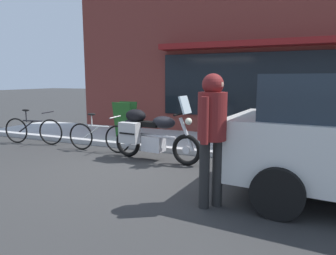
{
  "coord_description": "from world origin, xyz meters",
  "views": [
    {
      "loc": [
        3.03,
        -5.11,
        1.72
      ],
      "look_at": [
        0.46,
        0.85,
        0.7
      ],
      "focal_mm": 32.98,
      "sensor_mm": 36.0,
      "label": 1
    }
  ],
  "objects": [
    {
      "name": "parked_bicycle",
      "position": [
        -1.37,
        0.89,
        0.36
      ],
      "size": [
        1.67,
        0.48,
        0.92
      ],
      "color": "black",
      "rests_on": "ground_plane"
    },
    {
      "name": "sandwich_board_sign",
      "position": [
        -1.39,
        2.15,
        0.61
      ],
      "size": [
        0.55,
        0.42,
        0.98
      ],
      "color": "#1E511E",
      "rests_on": "sidewalk_curb"
    },
    {
      "name": "touring_motorcycle",
      "position": [
        0.13,
        0.63,
        0.6
      ],
      "size": [
        2.09,
        0.62,
        1.4
      ],
      "color": "black",
      "rests_on": "ground_plane"
    },
    {
      "name": "ground_plane",
      "position": [
        0.0,
        0.0,
        0.0
      ],
      "size": [
        80.0,
        80.0,
        0.0
      ],
      "primitive_type": "plane",
      "color": "#2F2F2F"
    },
    {
      "name": "pedestrian_walking",
      "position": [
        1.98,
        -1.2,
        1.13
      ],
      "size": [
        0.43,
        0.56,
        1.79
      ],
      "color": "black",
      "rests_on": "ground_plane"
    },
    {
      "name": "second_bicycle_by_cafe",
      "position": [
        -3.49,
        0.91,
        0.37
      ],
      "size": [
        1.71,
        0.49,
        0.93
      ],
      "color": "black",
      "rests_on": "ground_plane"
    }
  ]
}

